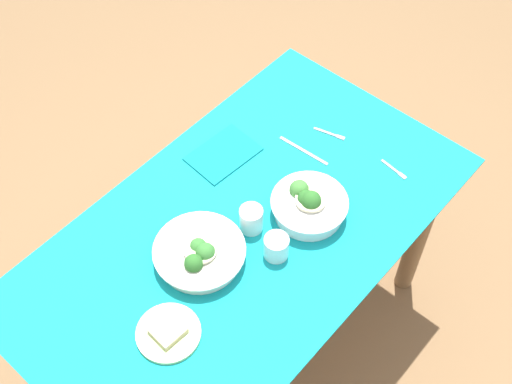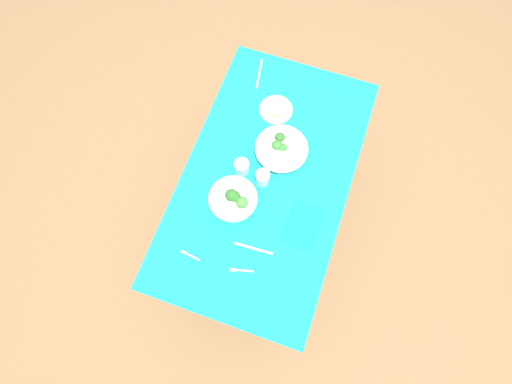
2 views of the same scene
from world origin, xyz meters
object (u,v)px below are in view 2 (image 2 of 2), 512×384
object	(u,v)px
water_glass_center	(263,178)
table_knife_right	(259,74)
broccoli_bowl_far	(234,200)
fork_by_far_bowl	(190,255)
napkin_folded_upper	(303,225)
broccoli_bowl_near	(281,149)
table_knife_left	(253,248)
fork_by_near_bowl	(240,270)
water_glass_side	(242,168)
bread_side_plate	(276,109)

from	to	relation	value
water_glass_center	table_knife_right	bearing A→B (deg)	20.50
broccoli_bowl_far	water_glass_center	size ratio (longest dim) A/B	2.78
fork_by_far_bowl	napkin_folded_upper	world-z (taller)	napkin_folded_upper
broccoli_bowl_near	fork_by_far_bowl	world-z (taller)	broccoli_bowl_near
table_knife_right	napkin_folded_upper	xyz separation A→B (m)	(-0.75, -0.48, 0.00)
fork_by_far_bowl	table_knife_left	world-z (taller)	same
broccoli_bowl_far	fork_by_near_bowl	bearing A→B (deg)	-154.71
water_glass_side	table_knife_left	xyz separation A→B (m)	(-0.36, -0.19, -0.04)
water_glass_side	fork_by_far_bowl	bearing A→B (deg)	170.16
broccoli_bowl_near	table_knife_right	xyz separation A→B (m)	(0.42, 0.26, -0.03)
broccoli_bowl_near	water_glass_side	size ratio (longest dim) A/B	3.56
bread_side_plate	water_glass_side	xyz separation A→B (m)	(-0.39, 0.05, 0.03)
water_glass_center	fork_by_near_bowl	bearing A→B (deg)	-174.02
bread_side_plate	water_glass_side	world-z (taller)	water_glass_side
water_glass_side	broccoli_bowl_far	bearing A→B (deg)	-172.74
broccoli_bowl_far	table_knife_right	xyz separation A→B (m)	(0.75, 0.13, -0.04)
broccoli_bowl_near	water_glass_center	size ratio (longest dim) A/B	3.19
broccoli_bowl_near	fork_by_near_bowl	bearing A→B (deg)	-178.93
table_knife_left	napkin_folded_upper	bearing A→B (deg)	41.28
broccoli_bowl_far	bread_side_plate	size ratio (longest dim) A/B	1.32
water_glass_center	napkin_folded_upper	xyz separation A→B (m)	(-0.15, -0.26, -0.04)
napkin_folded_upper	water_glass_center	bearing A→B (deg)	59.24
broccoli_bowl_near	water_glass_center	xyz separation A→B (m)	(-0.18, 0.04, 0.01)
water_glass_center	table_knife_left	size ratio (longest dim) A/B	0.44
bread_side_plate	fork_by_far_bowl	distance (m)	0.88
broccoli_bowl_near	water_glass_center	bearing A→B (deg)	168.94
fork_by_near_bowl	napkin_folded_upper	size ratio (longest dim) A/B	0.50
table_knife_left	water_glass_side	bearing A→B (deg)	114.47
table_knife_left	napkin_folded_upper	world-z (taller)	napkin_folded_upper
table_knife_left	table_knife_right	bearing A→B (deg)	104.28
table_knife_right	napkin_folded_upper	distance (m)	0.89
water_glass_center	table_knife_right	world-z (taller)	water_glass_center
fork_by_near_bowl	table_knife_right	world-z (taller)	same
table_knife_right	water_glass_center	bearing A→B (deg)	10.11
broccoli_bowl_near	fork_by_far_bowl	size ratio (longest dim) A/B	2.63
broccoli_bowl_far	napkin_folded_upper	size ratio (longest dim) A/B	1.07
broccoli_bowl_far	water_glass_center	world-z (taller)	broccoli_bowl_far
broccoli_bowl_near	broccoli_bowl_far	bearing A→B (deg)	158.73
water_glass_center	fork_by_far_bowl	bearing A→B (deg)	156.67
broccoli_bowl_near	table_knife_left	xyz separation A→B (m)	(-0.52, -0.03, -0.03)
water_glass_center	fork_by_far_bowl	distance (m)	0.51
broccoli_bowl_far	table_knife_right	size ratio (longest dim) A/B	1.20
bread_side_plate	table_knife_right	world-z (taller)	bread_side_plate
water_glass_side	table_knife_right	xyz separation A→B (m)	(0.58, 0.11, -0.04)
water_glass_center	broccoli_bowl_far	bearing A→B (deg)	148.16
bread_side_plate	water_glass_side	size ratio (longest dim) A/B	2.35
broccoli_bowl_far	fork_by_far_bowl	world-z (taller)	broccoli_bowl_far
fork_by_near_bowl	table_knife_right	size ratio (longest dim) A/B	0.56
table_knife_left	table_knife_right	world-z (taller)	same
broccoli_bowl_near	water_glass_side	bearing A→B (deg)	136.95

